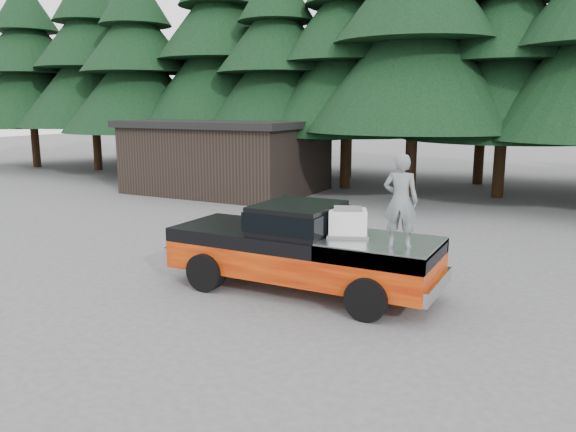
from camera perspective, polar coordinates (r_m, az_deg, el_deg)
The scene contains 7 objects.
ground at distance 12.07m, azimuth -2.18°, elevation -8.09°, with size 120.00×120.00×0.00m, color #4D4D4F.
pickup_truck at distance 12.19m, azimuth 1.41°, elevation -4.61°, with size 6.00×2.04×1.33m, color #D24C09, non-canonical shape.
truck_cab at distance 12.01m, azimuth 1.00°, elevation -0.14°, with size 1.66×1.90×0.59m, color black.
air_compressor at distance 11.62m, azimuth 6.07°, elevation -0.75°, with size 0.77×0.64×0.53m, color silver.
man_on_bed at distance 10.75m, azimuth 11.37°, elevation 1.53°, with size 0.65×0.43×1.78m, color slate.
utility_building at distance 26.45m, azimuth -6.18°, elevation 6.12°, with size 8.40×6.40×3.30m.
treeline at distance 27.82m, azimuth 17.48°, elevation 18.45°, with size 60.15×16.05×17.50m.
Camera 1 is at (5.70, -9.86, 3.99)m, focal length 35.00 mm.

